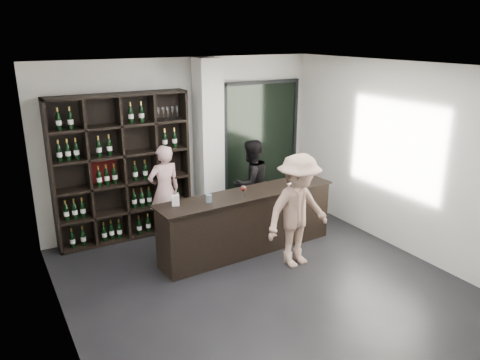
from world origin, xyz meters
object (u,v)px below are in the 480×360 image
taster_pink (164,190)px  tasting_counter (248,222)px  taster_black (251,183)px  wine_shelf (123,169)px  customer (298,211)px

taster_pink → tasting_counter: bearing=120.7°
tasting_counter → taster_black: 1.13m
wine_shelf → customer: size_ratio=1.42×
tasting_counter → taster_pink: bearing=121.4°
taster_black → customer: bearing=72.1°
tasting_counter → taster_black: (0.60, 0.91, 0.28)m
taster_black → taster_pink: bearing=-24.2°
wine_shelf → tasting_counter: size_ratio=0.82×
tasting_counter → taster_black: size_ratio=1.91×
customer → taster_black: bearing=77.6°
tasting_counter → taster_pink: size_ratio=1.89×
taster_pink → customer: 2.37m
taster_black → tasting_counter: bearing=45.6°
tasting_counter → customer: 0.92m
wine_shelf → taster_black: wine_shelf is taller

